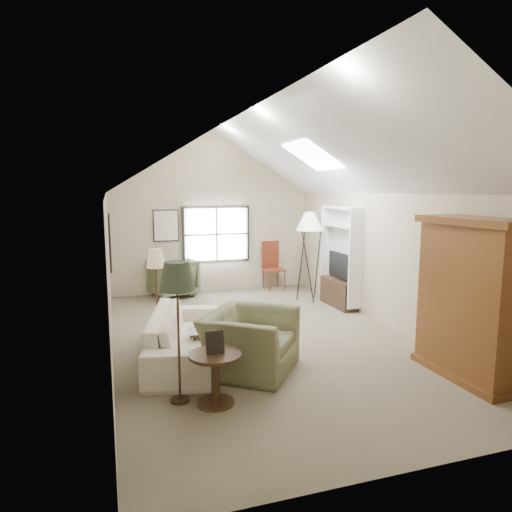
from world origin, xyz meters
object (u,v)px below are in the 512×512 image
object	(u,v)px
coffee_table	(216,342)
side_table	(215,379)
armoire	(472,299)
armchair_far	(173,278)
side_chair	(274,266)
armchair_near	(250,341)
sofa	(185,335)

from	to	relation	value
coffee_table	side_table	xyz separation A→B (m)	(-0.37, -1.59, 0.11)
side_table	armoire	bearing A→B (deg)	-4.42
armchair_far	side_chair	size ratio (longest dim) A/B	0.81
side_chair	coffee_table	bearing A→B (deg)	-126.47
armoire	armchair_far	xyz separation A→B (m)	(-3.23, 6.10, -0.64)
coffee_table	side_chair	bearing A→B (deg)	59.25
side_table	side_chair	xyz separation A→B (m)	(2.89, 5.83, 0.30)
armchair_far	side_table	distance (m)	5.84
side_chair	side_table	bearing A→B (deg)	-122.10
armoire	side_chair	world-z (taller)	armoire
armoire	armchair_far	size ratio (longest dim) A/B	2.19
armoire	side_table	xyz separation A→B (m)	(-3.51, 0.27, -0.78)
armchair_far	side_chair	xyz separation A→B (m)	(2.61, 0.00, 0.16)
armchair_near	side_chair	bearing A→B (deg)	13.53
sofa	armchair_far	distance (m)	4.25
armchair_far	coffee_table	bearing A→B (deg)	73.23
sofa	coffee_table	world-z (taller)	sofa
armoire	side_chair	distance (m)	6.15
side_table	side_chair	bearing A→B (deg)	63.62
armoire	sofa	xyz separation A→B (m)	(-3.61, 1.87, -0.73)
armoire	armchair_near	world-z (taller)	armoire
armoire	sofa	world-z (taller)	armoire
sofa	armchair_near	bearing A→B (deg)	-118.58
armchair_far	side_table	xyz separation A→B (m)	(-0.28, -5.83, -0.14)
sofa	coffee_table	bearing A→B (deg)	-77.48
armoire	coffee_table	size ratio (longest dim) A/B	2.70
armoire	coffee_table	bearing A→B (deg)	149.29
sofa	coffee_table	size ratio (longest dim) A/B	3.11
armchair_near	side_table	bearing A→B (deg)	178.29
armchair_near	coffee_table	distance (m)	0.82
side_chair	sofa	bearing A→B (deg)	-131.00
armchair_near	side_chair	size ratio (longest dim) A/B	1.07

